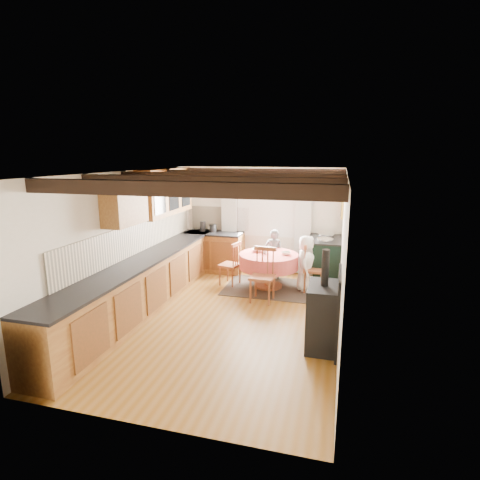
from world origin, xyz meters
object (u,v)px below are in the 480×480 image
(dining_table, at_px, (268,271))
(child_far, at_px, (274,254))
(aga_range, at_px, (324,260))
(cup, at_px, (265,251))
(chair_near, at_px, (262,275))
(chair_left, at_px, (230,263))
(chair_right, at_px, (313,268))
(child_right, at_px, (306,263))
(cast_iron_stove, at_px, (324,299))

(dining_table, bearing_deg, child_far, 90.53)
(aga_range, height_order, cup, aga_range)
(chair_near, xyz_separation_m, chair_left, (-0.84, 0.75, -0.04))
(chair_right, bearing_deg, child_right, 79.91)
(chair_left, bearing_deg, aga_range, 121.48)
(chair_near, distance_m, cast_iron_stove, 1.88)
(dining_table, distance_m, child_right, 0.77)
(chair_near, distance_m, child_far, 1.38)
(chair_near, relative_size, child_far, 0.91)
(child_right, bearing_deg, chair_near, 137.48)
(chair_near, height_order, aga_range, chair_near)
(chair_left, bearing_deg, chair_near, 61.99)
(chair_near, bearing_deg, child_right, 52.08)
(dining_table, height_order, child_right, child_right)
(dining_table, xyz_separation_m, chair_right, (0.88, 0.04, 0.13))
(chair_right, relative_size, child_right, 0.86)
(cast_iron_stove, bearing_deg, chair_left, 132.11)
(dining_table, height_order, chair_left, chair_left)
(chair_near, bearing_deg, chair_right, 46.64)
(chair_right, relative_size, aga_range, 0.91)
(cast_iron_stove, bearing_deg, aga_range, 92.23)
(cup, bearing_deg, chair_near, -82.19)
(chair_right, distance_m, child_far, 1.07)
(dining_table, height_order, aga_range, aga_range)
(chair_near, height_order, cast_iron_stove, cast_iron_stove)
(dining_table, bearing_deg, cup, 178.01)
(aga_range, relative_size, cup, 10.24)
(aga_range, distance_m, cast_iron_stove, 2.84)
(aga_range, bearing_deg, cup, -152.24)
(aga_range, bearing_deg, chair_right, -108.81)
(dining_table, xyz_separation_m, chair_near, (0.02, -0.75, 0.15))
(chair_left, distance_m, cup, 0.80)
(child_right, bearing_deg, child_far, 51.23)
(chair_right, relative_size, cup, 9.28)
(child_far, bearing_deg, cast_iron_stove, 112.40)
(cast_iron_stove, bearing_deg, cup, 119.73)
(chair_near, relative_size, cast_iron_stove, 0.71)
(chair_left, relative_size, cup, 8.80)
(chair_right, xyz_separation_m, cast_iron_stove, (0.31, -2.25, 0.22))
(child_far, bearing_deg, cup, 83.07)
(chair_near, xyz_separation_m, cup, (-0.10, 0.75, 0.26))
(chair_right, bearing_deg, chair_near, 125.11)
(chair_near, distance_m, chair_left, 1.13)
(chair_near, bearing_deg, cast_iron_stove, -47.42)
(child_right, height_order, cup, child_right)
(chair_near, relative_size, cup, 9.65)
(aga_range, relative_size, child_far, 0.97)
(child_far, distance_m, cup, 0.67)
(chair_left, distance_m, chair_right, 1.70)
(cast_iron_stove, height_order, child_right, cast_iron_stove)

